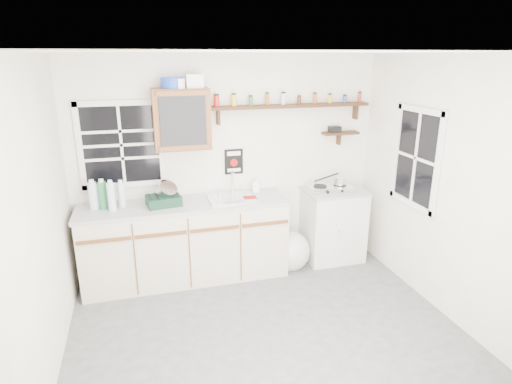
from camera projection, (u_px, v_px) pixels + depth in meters
room at (270, 209)px, 3.59m from camera, size 3.64×3.24×2.54m
main_cabinet at (186, 241)px, 4.87m from camera, size 2.31×0.63×0.92m
right_cabinet at (333, 224)px, 5.37m from camera, size 0.73×0.57×0.91m
sink at (231, 198)px, 4.87m from camera, size 0.52×0.44×0.29m
upper_cabinet at (182, 119)px, 4.60m from camera, size 0.60×0.32×0.65m
upper_cabinet_clutter at (180, 82)px, 4.48m from camera, size 0.44×0.24×0.14m
spice_shelf at (289, 105)px, 4.95m from camera, size 1.91×0.18×0.35m
secondary_shelf at (339, 133)px, 5.24m from camera, size 0.45×0.16×0.24m
warning_sign at (234, 162)px, 5.05m from camera, size 0.22×0.02×0.30m
window_back at (121, 145)px, 4.65m from camera, size 0.93×0.03×0.98m
window_right at (416, 158)px, 4.49m from camera, size 0.03×0.78×1.08m
water_bottles at (105, 195)px, 4.51m from camera, size 0.37×0.19×0.33m
dish_rack at (165, 198)px, 4.64m from camera, size 0.39×0.31×0.27m
soap_bottle at (256, 184)px, 5.11m from camera, size 0.10×0.10×0.18m
rag at (250, 198)px, 4.85m from camera, size 0.16×0.14×0.02m
hotplate at (330, 188)px, 5.18m from camera, size 0.54×0.32×0.08m
saucepan at (339, 181)px, 5.19m from camera, size 0.35×0.25×0.16m
trash_bag at (291, 251)px, 5.17m from camera, size 0.45×0.40×0.51m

